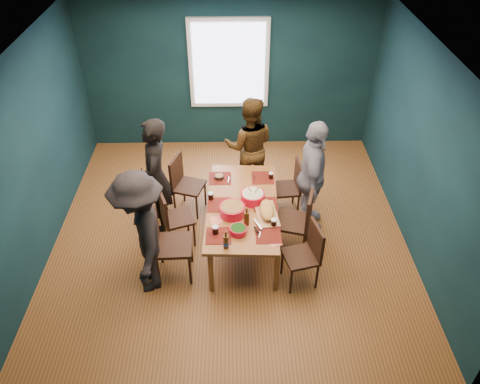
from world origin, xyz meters
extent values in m
cube|color=#9C5F2D|center=(0.00, 0.00, -0.01)|extent=(5.00, 5.00, 0.01)
cube|color=silver|center=(0.00, 0.00, 2.70)|extent=(5.00, 5.00, 0.01)
cube|color=#103036|center=(-2.50, 0.00, 1.35)|extent=(0.01, 5.00, 2.70)
cube|color=#103036|center=(2.50, 0.00, 1.35)|extent=(0.01, 5.00, 2.70)
cube|color=#103036|center=(0.00, 2.50, 1.35)|extent=(5.00, 0.01, 2.70)
cube|color=#103036|center=(0.00, -2.50, 1.35)|extent=(5.00, 0.01, 2.70)
cube|color=silver|center=(0.00, 2.47, 1.55)|extent=(1.35, 0.06, 1.55)
cube|color=#9A522E|center=(0.17, -0.25, 0.68)|extent=(1.00, 1.89, 0.05)
cylinder|color=#9A522E|center=(-0.24, -1.10, 0.33)|extent=(0.06, 0.06, 0.66)
cylinder|color=#9A522E|center=(0.58, -1.10, 0.33)|extent=(0.06, 0.06, 0.66)
cylinder|color=#9A522E|center=(-0.24, 0.61, 0.33)|extent=(0.06, 0.06, 0.66)
cylinder|color=#9A522E|center=(0.58, 0.61, 0.33)|extent=(0.06, 0.06, 0.66)
cube|color=black|center=(-0.61, 0.52, 0.45)|extent=(0.53, 0.53, 0.04)
cube|color=black|center=(-0.79, 0.58, 0.69)|extent=(0.17, 0.41, 0.46)
cylinder|color=black|center=(-0.83, 0.40, 0.21)|extent=(0.03, 0.03, 0.43)
cylinder|color=black|center=(-0.50, 0.29, 0.21)|extent=(0.03, 0.03, 0.43)
cylinder|color=black|center=(-0.72, 0.74, 0.21)|extent=(0.03, 0.03, 0.43)
cylinder|color=black|center=(-0.38, 0.63, 0.21)|extent=(0.03, 0.03, 0.43)
cube|color=black|center=(-0.72, -0.18, 0.43)|extent=(0.51, 0.51, 0.04)
cube|color=black|center=(-0.89, -0.24, 0.67)|extent=(0.17, 0.39, 0.44)
cylinder|color=black|center=(-0.82, -0.40, 0.20)|extent=(0.03, 0.03, 0.41)
cylinder|color=black|center=(-0.50, -0.29, 0.20)|extent=(0.03, 0.03, 0.41)
cylinder|color=black|center=(-0.94, -0.08, 0.20)|extent=(0.03, 0.03, 0.41)
cylinder|color=black|center=(-0.61, 0.04, 0.20)|extent=(0.03, 0.03, 0.41)
cube|color=black|center=(-0.72, -0.79, 0.50)|extent=(0.48, 0.48, 0.04)
cube|color=black|center=(-0.93, -0.80, 0.78)|extent=(0.06, 0.47, 0.51)
cylinder|color=black|center=(-0.91, -1.00, 0.24)|extent=(0.04, 0.04, 0.48)
cylinder|color=black|center=(-0.51, -0.99, 0.24)|extent=(0.04, 0.04, 0.48)
cylinder|color=black|center=(-0.92, -0.60, 0.24)|extent=(0.04, 0.04, 0.48)
cylinder|color=black|center=(-0.52, -0.58, 0.24)|extent=(0.04, 0.04, 0.48)
cube|color=black|center=(0.83, 0.46, 0.42)|extent=(0.43, 0.43, 0.04)
cube|color=black|center=(1.01, 0.48, 0.66)|extent=(0.07, 0.40, 0.43)
cylinder|color=black|center=(0.68, 0.28, 0.20)|extent=(0.03, 0.03, 0.40)
cylinder|color=black|center=(1.02, 0.31, 0.20)|extent=(0.03, 0.03, 0.40)
cylinder|color=black|center=(0.65, 0.61, 0.20)|extent=(0.03, 0.03, 0.40)
cylinder|color=black|center=(0.98, 0.65, 0.20)|extent=(0.03, 0.03, 0.40)
cube|color=black|center=(0.85, -0.35, 0.48)|extent=(0.56, 0.56, 0.04)
cube|color=black|center=(1.04, -0.40, 0.75)|extent=(0.16, 0.45, 0.49)
cylinder|color=black|center=(0.61, -0.48, 0.23)|extent=(0.03, 0.03, 0.46)
cylinder|color=black|center=(0.98, -0.59, 0.23)|extent=(0.03, 0.03, 0.46)
cylinder|color=black|center=(0.71, -0.11, 0.23)|extent=(0.03, 0.03, 0.46)
cylinder|color=black|center=(1.08, -0.21, 0.23)|extent=(0.03, 0.03, 0.46)
cube|color=black|center=(0.88, -0.96, 0.43)|extent=(0.49, 0.49, 0.04)
cube|color=black|center=(1.06, -0.91, 0.67)|extent=(0.13, 0.40, 0.44)
cylinder|color=black|center=(0.76, -1.17, 0.21)|extent=(0.03, 0.03, 0.41)
cylinder|color=black|center=(1.09, -1.08, 0.21)|extent=(0.03, 0.03, 0.41)
cylinder|color=black|center=(0.67, -0.83, 0.21)|extent=(0.03, 0.03, 0.41)
cylinder|color=black|center=(1.01, -0.75, 0.21)|extent=(0.03, 0.03, 0.41)
imported|color=black|center=(-1.02, 0.18, 0.87)|extent=(0.44, 0.65, 1.75)
imported|color=black|center=(0.31, 1.05, 0.81)|extent=(0.81, 0.65, 1.61)
imported|color=silver|center=(1.14, 0.14, 0.86)|extent=(0.52, 1.05, 1.72)
imported|color=black|center=(-1.05, -0.96, 0.86)|extent=(0.87, 1.22, 1.71)
cylinder|color=red|center=(0.03, -0.44, 0.77)|extent=(0.33, 0.33, 0.13)
cylinder|color=#569034|center=(0.03, -0.44, 0.83)|extent=(0.29, 0.29, 0.02)
cylinder|color=red|center=(0.31, -0.17, 0.77)|extent=(0.32, 0.32, 0.13)
cylinder|color=beige|center=(0.31, -0.17, 0.83)|extent=(0.28, 0.28, 0.02)
cylinder|color=tan|center=(0.35, -0.17, 0.88)|extent=(0.09, 0.18, 0.26)
cylinder|color=tan|center=(0.27, -0.17, 0.88)|extent=(0.08, 0.18, 0.26)
cylinder|color=red|center=(0.11, -0.80, 0.75)|extent=(0.21, 0.21, 0.09)
cylinder|color=#183F0F|center=(0.11, -0.80, 0.79)|extent=(0.19, 0.19, 0.02)
cube|color=tan|center=(0.48, -0.46, 0.72)|extent=(0.32, 0.55, 0.02)
ellipsoid|color=#DA9C4E|center=(0.48, -0.46, 0.79)|extent=(0.24, 0.43, 0.12)
cube|color=silver|center=(0.35, -0.67, 0.73)|extent=(0.10, 0.20, 0.00)
cylinder|color=black|center=(0.33, -0.78, 0.74)|extent=(0.06, 0.12, 0.02)
sphere|color=#1C5A14|center=(0.48, -0.57, 0.79)|extent=(0.04, 0.04, 0.04)
sphere|color=#1C5A14|center=(0.48, -0.46, 0.79)|extent=(0.04, 0.04, 0.04)
sphere|color=#1C5A14|center=(0.48, -0.34, 0.79)|extent=(0.04, 0.04, 0.04)
cylinder|color=black|center=(-0.15, 0.36, 0.73)|extent=(0.14, 0.14, 0.05)
cylinder|color=#569034|center=(-0.15, 0.36, 0.75)|extent=(0.11, 0.11, 0.01)
cylinder|color=#40230B|center=(-0.04, -1.05, 0.80)|extent=(0.07, 0.07, 0.19)
cylinder|color=#40230B|center=(-0.04, -1.05, 0.93)|extent=(0.03, 0.03, 0.07)
cylinder|color=#173FA1|center=(-0.04, -1.05, 0.77)|extent=(0.07, 0.07, 0.04)
cylinder|color=#40230B|center=(0.21, -0.64, 0.80)|extent=(0.07, 0.07, 0.20)
cylinder|color=#40230B|center=(0.21, -0.64, 0.94)|extent=(0.03, 0.03, 0.08)
cylinder|color=black|center=(-0.18, -0.80, 0.76)|extent=(0.08, 0.08, 0.11)
cylinder|color=silver|center=(-0.18, -0.80, 0.81)|extent=(0.08, 0.08, 0.02)
cylinder|color=black|center=(0.55, -0.68, 0.76)|extent=(0.07, 0.07, 0.10)
cylinder|color=silver|center=(0.55, -0.68, 0.80)|extent=(0.08, 0.08, 0.02)
cylinder|color=black|center=(0.59, 0.34, 0.75)|extent=(0.07, 0.07, 0.09)
cylinder|color=silver|center=(0.59, 0.34, 0.79)|extent=(0.07, 0.07, 0.01)
cylinder|color=black|center=(-0.25, -0.12, 0.76)|extent=(0.07, 0.07, 0.10)
cylinder|color=silver|center=(-0.25, -0.12, 0.80)|extent=(0.08, 0.08, 0.02)
cube|color=#E57360|center=(0.53, -0.22, 0.71)|extent=(0.17, 0.17, 0.00)
cube|color=#E57360|center=(-0.17, -0.55, 0.71)|extent=(0.18, 0.18, 0.00)
cube|color=#E57360|center=(0.55, -0.97, 0.71)|extent=(0.18, 0.18, 0.00)
camera|label=1|loc=(0.05, -5.07, 4.65)|focal=35.00mm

